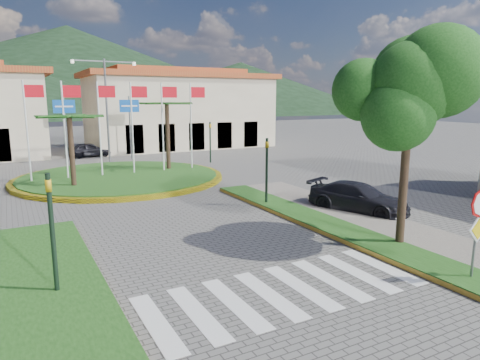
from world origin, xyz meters
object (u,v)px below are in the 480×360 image
roundabout_island (121,177)px  deciduous_tree (410,92)px  car_dark_b (183,144)px  car_side_right (358,198)px  stop_sign (478,220)px  car_dark_a (90,150)px

roundabout_island → deciduous_tree: (5.50, -17.00, 5.00)m
roundabout_island → car_dark_b: 15.61m
car_dark_b → roundabout_island: bearing=136.0°
car_side_right → car_dark_b: bearing=65.4°
stop_sign → car_side_right: 7.68m
roundabout_island → car_dark_a: bearing=89.3°
stop_sign → roundabout_island: bearing=103.7°
stop_sign → car_dark_a: (-4.75, 32.16, -1.17)m
roundabout_island → car_dark_b: roundabout_island is taller
car_dark_b → car_side_right: (-1.50, -25.66, 0.06)m
car_side_right → roundabout_island: bearing=98.9°
car_dark_b → car_side_right: car_side_right is taller
roundabout_island → car_dark_b: (9.00, 12.76, 0.42)m
stop_sign → car_side_right: (2.60, 7.13, -1.14)m
stop_sign → deciduous_tree: 4.59m
car_dark_a → car_dark_b: size_ratio=1.02×
car_dark_a → stop_sign: bearing=-172.3°
roundabout_island → deciduous_tree: 18.55m
deciduous_tree → roundabout_island: bearing=107.9°
car_dark_b → car_dark_a: bearing=85.3°
deciduous_tree → car_dark_b: (3.50, 29.76, -4.59)m
stop_sign → car_side_right: bearing=70.0°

